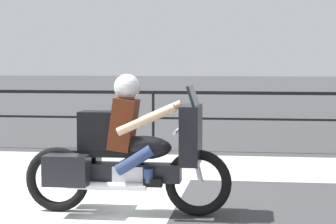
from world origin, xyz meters
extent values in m
plane|color=#38383A|center=(0.00, 0.00, 0.00)|extent=(120.00, 120.00, 0.00)
cube|color=#A8A59E|center=(0.00, 3.40, 0.01)|extent=(44.00, 2.40, 0.01)
cube|color=silver|center=(-0.70, -0.20, 0.00)|extent=(3.38, 6.00, 0.01)
cube|color=black|center=(0.00, 5.09, 1.10)|extent=(36.00, 0.04, 0.06)
cube|color=black|center=(0.00, 5.09, 0.62)|extent=(36.00, 0.03, 0.04)
cylinder|color=black|center=(0.00, 5.09, 0.56)|extent=(0.05, 0.05, 1.13)
torus|color=black|center=(1.28, 0.12, 0.37)|extent=(0.73, 0.11, 0.73)
torus|color=black|center=(-0.30, 0.12, 0.37)|extent=(0.73, 0.11, 0.73)
cube|color=black|center=(0.49, 0.12, 0.47)|extent=(1.20, 0.22, 0.20)
cube|color=silver|center=(0.52, 0.12, 0.42)|extent=(0.34, 0.26, 0.26)
ellipsoid|color=black|center=(0.68, 0.12, 0.75)|extent=(0.62, 0.30, 0.26)
cube|color=black|center=(0.33, 0.12, 0.69)|extent=(0.70, 0.28, 0.08)
cube|color=black|center=(1.20, 0.12, 0.90)|extent=(0.20, 0.60, 0.64)
cube|color=#1E232B|center=(1.22, 0.12, 1.31)|extent=(0.10, 0.51, 0.24)
cylinder|color=silver|center=(1.06, 0.12, 0.95)|extent=(0.04, 0.70, 0.04)
cylinder|color=silver|center=(0.30, -0.04, 0.34)|extent=(0.87, 0.09, 0.09)
cube|color=black|center=(-0.12, -0.12, 0.52)|extent=(0.48, 0.28, 0.33)
cube|color=black|center=(-0.12, 0.36, 0.52)|extent=(0.48, 0.28, 0.33)
cylinder|color=silver|center=(1.25, 0.12, 0.63)|extent=(0.18, 0.06, 0.53)
cube|color=#4C1E0F|center=(0.46, 0.12, 1.00)|extent=(0.32, 0.36, 0.60)
sphere|color=tan|center=(0.50, 0.12, 1.39)|extent=(0.23, 0.23, 0.23)
sphere|color=#B7B7BC|center=(0.50, 0.12, 1.41)|extent=(0.29, 0.29, 0.29)
cylinder|color=navy|center=(0.61, -0.03, 0.63)|extent=(0.44, 0.13, 0.34)
cylinder|color=navy|center=(0.76, -0.03, 0.46)|extent=(0.11, 0.11, 0.15)
cube|color=black|center=(0.81, -0.03, 0.39)|extent=(0.20, 0.10, 0.09)
cylinder|color=navy|center=(0.61, 0.27, 0.63)|extent=(0.44, 0.13, 0.34)
cylinder|color=navy|center=(0.76, 0.27, 0.46)|extent=(0.11, 0.11, 0.15)
cube|color=black|center=(0.81, 0.27, 0.39)|extent=(0.20, 0.10, 0.09)
cylinder|color=tan|center=(0.76, -0.18, 1.08)|extent=(0.64, 0.09, 0.35)
cylinder|color=tan|center=(0.76, 0.42, 1.08)|extent=(0.64, 0.09, 0.35)
cube|color=black|center=(0.16, 0.12, 0.93)|extent=(0.38, 0.29, 0.42)
camera|label=1|loc=(1.91, -6.91, 1.71)|focal=70.00mm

